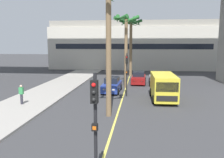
{
  "coord_description": "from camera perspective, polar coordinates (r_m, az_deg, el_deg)",
  "views": [
    {
      "loc": [
        1.57,
        0.55,
        5.15
      ],
      "look_at": [
        0.0,
        14.0,
        3.12
      ],
      "focal_mm": 38.31,
      "sensor_mm": 36.0,
      "label": 1
    }
  ],
  "objects": [
    {
      "name": "car_queue_third",
      "position": [
        30.83,
        6.37,
        0.22
      ],
      "size": [
        1.94,
        4.15,
        1.56
      ],
      "color": "maroon",
      "rests_on": "ground"
    },
    {
      "name": "pier_building_backdrop",
      "position": [
        49.41,
        4.88,
        7.95
      ],
      "size": [
        32.85,
        8.04,
        9.48
      ],
      "color": "beige",
      "rests_on": "ground"
    },
    {
      "name": "traffic_light_median_far",
      "position": [
        23.03,
        3.52,
        2.44
      ],
      "size": [
        0.24,
        0.37,
        4.2
      ],
      "color": "black",
      "rests_on": "ground"
    },
    {
      "name": "palm_tree_mid_median",
      "position": [
        27.75,
        3.37,
        11.63
      ],
      "size": [
        3.09,
        3.18,
        8.37
      ],
      "color": "brown",
      "rests_on": "ground"
    },
    {
      "name": "car_queue_front",
      "position": [
        30.56,
        10.59,
        0.05
      ],
      "size": [
        1.88,
        4.12,
        1.56
      ],
      "color": "white",
      "rests_on": "ground"
    },
    {
      "name": "lane_stripe_center",
      "position": [
        24.06,
        2.77,
        -3.83
      ],
      "size": [
        0.14,
        56.0,
        0.01
      ],
      "primitive_type": "cube",
      "color": "#DBCC4C",
      "rests_on": "ground"
    },
    {
      "name": "palm_tree_near_median",
      "position": [
        37.38,
        4.54,
        11.25
      ],
      "size": [
        3.57,
        3.62,
        8.84
      ],
      "color": "brown",
      "rests_on": "ground"
    },
    {
      "name": "traffic_light_median_near",
      "position": [
        8.02,
        -4.08,
        -9.18
      ],
      "size": [
        0.24,
        0.37,
        4.2
      ],
      "color": "black",
      "rests_on": "ground"
    },
    {
      "name": "palm_tree_far_median",
      "position": [
        16.62,
        -0.91,
        14.98
      ],
      "size": [
        2.62,
        2.8,
        9.06
      ],
      "color": "brown",
      "rests_on": "ground"
    },
    {
      "name": "pedestrian_mid_block",
      "position": [
        21.09,
        -20.81,
        -3.4
      ],
      "size": [
        0.34,
        0.22,
        1.62
      ],
      "color": "#2D2D38",
      "rests_on": "sidewalk_left"
    },
    {
      "name": "delivery_van",
      "position": [
        22.24,
        12.13,
        -1.67
      ],
      "size": [
        2.26,
        5.3,
        2.36
      ],
      "color": "yellow",
      "rests_on": "ground"
    },
    {
      "name": "sidewalk_left",
      "position": [
        18.87,
        -24.38,
        -7.86
      ],
      "size": [
        4.8,
        80.0,
        0.15
      ],
      "primitive_type": "cube",
      "color": "#9E9991",
      "rests_on": "ground"
    },
    {
      "name": "car_queue_second",
      "position": [
        25.49,
        -0.02,
        -1.48
      ],
      "size": [
        1.95,
        4.16,
        1.56
      ],
      "color": "navy",
      "rests_on": "ground"
    }
  ]
}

